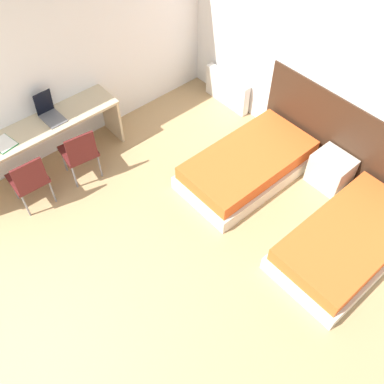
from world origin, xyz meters
name	(u,v)px	position (x,y,z in m)	size (l,w,h in m)	color
ground_plane	(7,350)	(0.00, 0.00, 0.00)	(20.00, 20.00, 0.00)	tan
wall_back	(320,65)	(0.00, 4.56, 1.35)	(5.43, 0.05, 2.70)	white
wall_left	(61,56)	(-2.24, 2.27, 1.35)	(0.05, 5.53, 2.70)	white
headboard_panel	(349,144)	(0.72, 4.52, 0.56)	(2.71, 0.03, 1.12)	#382316
bed_near_window	(248,165)	(-0.09, 3.56, 0.19)	(1.00, 1.85, 0.40)	beige
bed_near_door	(348,242)	(1.53, 3.56, 0.19)	(1.00, 1.85, 0.40)	beige
nightstand	(331,171)	(0.72, 4.29, 0.23)	(0.49, 0.41, 0.46)	beige
radiator	(227,90)	(-1.40, 4.44, 0.25)	(0.85, 0.12, 0.51)	silver
desk	(35,138)	(-1.96, 1.54, 0.60)	(0.51, 2.29, 0.75)	#C6B28E
chair_near_laptop	(79,151)	(-1.52, 1.89, 0.47)	(0.47, 0.47, 0.83)	#511919
chair_near_notebook	(29,178)	(-1.52, 1.17, 0.47)	(0.44, 0.44, 0.83)	#511919
laptop	(50,113)	(-2.01, 1.83, 0.82)	(0.35, 0.25, 0.35)	slate
open_notebook	(3,144)	(-1.94, 1.15, 0.76)	(0.33, 0.29, 0.02)	#236B3D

